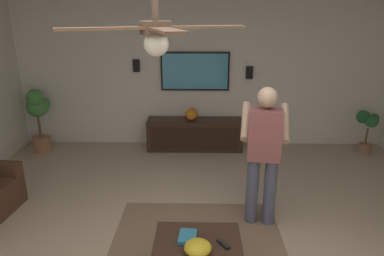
# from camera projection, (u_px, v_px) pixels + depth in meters

# --- Properties ---
(wall_back_tv) EXTENTS (0.10, 6.85, 2.60)m
(wall_back_tv) POSITION_uv_depth(u_px,v_px,m) (202.00, 75.00, 6.38)
(wall_back_tv) COLOR silver
(wall_back_tv) RESTS_ON ground
(media_console) EXTENTS (0.45, 1.70, 0.55)m
(media_console) POSITION_uv_depth(u_px,v_px,m) (195.00, 134.00, 6.39)
(media_console) COLOR #332116
(media_console) RESTS_ON ground
(tv) EXTENTS (0.05, 1.22, 0.69)m
(tv) POSITION_uv_depth(u_px,v_px,m) (195.00, 71.00, 6.27)
(tv) COLOR black
(person_standing) EXTENTS (0.59, 0.60, 1.64)m
(person_standing) POSITION_uv_depth(u_px,v_px,m) (264.00, 149.00, 3.94)
(person_standing) COLOR #4C5166
(person_standing) RESTS_ON ground
(potted_plant_tall) EXTENTS (0.46, 0.38, 1.14)m
(potted_plant_tall) POSITION_uv_depth(u_px,v_px,m) (38.00, 113.00, 6.19)
(potted_plant_tall) COLOR #9E6B4C
(potted_plant_tall) RESTS_ON ground
(potted_plant_short) EXTENTS (0.34, 0.40, 0.78)m
(potted_plant_short) POSITION_uv_depth(u_px,v_px,m) (367.00, 124.00, 6.09)
(potted_plant_short) COLOR #9E6B4C
(potted_plant_short) RESTS_ON ground
(bowl) EXTENTS (0.24, 0.24, 0.11)m
(bowl) POSITION_uv_depth(u_px,v_px,m) (198.00, 248.00, 3.05)
(bowl) COLOR gold
(bowl) RESTS_ON coffee_table
(remote_black) EXTENTS (0.15, 0.12, 0.02)m
(remote_black) POSITION_uv_depth(u_px,v_px,m) (223.00, 244.00, 3.17)
(remote_black) COLOR black
(remote_black) RESTS_ON coffee_table
(book) EXTENTS (0.23, 0.18, 0.04)m
(book) POSITION_uv_depth(u_px,v_px,m) (188.00, 237.00, 3.26)
(book) COLOR teal
(book) RESTS_ON coffee_table
(vase_round) EXTENTS (0.22, 0.22, 0.22)m
(vase_round) POSITION_uv_depth(u_px,v_px,m) (192.00, 114.00, 6.25)
(vase_round) COLOR orange
(vase_round) RESTS_ON media_console
(wall_speaker_left) EXTENTS (0.06, 0.12, 0.22)m
(wall_speaker_left) POSITION_uv_depth(u_px,v_px,m) (249.00, 72.00, 6.27)
(wall_speaker_left) COLOR black
(wall_speaker_right) EXTENTS (0.06, 0.12, 0.22)m
(wall_speaker_right) POSITION_uv_depth(u_px,v_px,m) (136.00, 66.00, 6.27)
(wall_speaker_right) COLOR black
(ceiling_fan) EXTENTS (1.20, 1.16, 0.46)m
(ceiling_fan) POSITION_uv_depth(u_px,v_px,m) (157.00, 32.00, 2.21)
(ceiling_fan) COLOR #4C3828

